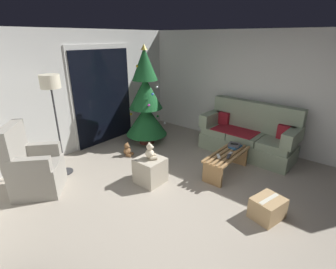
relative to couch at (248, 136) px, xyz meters
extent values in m
plane|color=#9E9384|center=(-2.32, -0.09, -0.40)|extent=(7.00, 7.00, 0.00)
cube|color=silver|center=(-2.32, 2.97, 0.85)|extent=(5.72, 0.12, 2.50)
cube|color=silver|center=(0.54, -0.09, 0.85)|extent=(0.12, 6.00, 2.50)
cube|color=silver|center=(-1.48, 2.90, 0.70)|extent=(1.60, 0.02, 2.20)
cube|color=black|center=(-1.48, 2.88, 0.65)|extent=(1.50, 0.02, 2.10)
cube|color=gray|center=(-0.07, 0.00, -0.23)|extent=(0.82, 1.92, 0.34)
cube|color=gray|center=(-0.11, -0.62, 0.01)|extent=(0.70, 0.62, 0.14)
cube|color=gray|center=(-0.09, 0.00, 0.01)|extent=(0.70, 0.62, 0.14)
cube|color=gray|center=(-0.07, 0.62, 0.01)|extent=(0.70, 0.62, 0.14)
cube|color=gray|center=(0.23, -0.01, 0.38)|extent=(0.26, 1.91, 0.60)
cube|color=gray|center=(-0.10, -0.87, 0.22)|extent=(0.77, 0.23, 0.28)
cube|color=gray|center=(-0.04, 0.87, 0.22)|extent=(0.77, 0.23, 0.28)
cube|color=maroon|center=(-0.10, 0.25, 0.09)|extent=(0.63, 0.92, 0.02)
cube|color=maroon|center=(0.07, -0.70, 0.22)|extent=(0.13, 0.32, 0.28)
cube|color=maroon|center=(0.12, 0.69, 0.22)|extent=(0.13, 0.32, 0.28)
cube|color=#9E7547|center=(-1.06, -0.24, -0.01)|extent=(1.10, 0.05, 0.04)
cube|color=#9E7547|center=(-1.06, -0.15, -0.01)|extent=(1.10, 0.05, 0.04)
cube|color=#9E7547|center=(-1.06, -0.06, -0.01)|extent=(1.10, 0.05, 0.04)
cube|color=#9E7547|center=(-1.06, 0.03, -0.01)|extent=(1.10, 0.05, 0.04)
cube|color=#9E7547|center=(-1.06, 0.12, -0.01)|extent=(1.10, 0.05, 0.04)
cube|color=#9E7547|center=(-1.55, -0.06, -0.22)|extent=(0.05, 0.36, 0.37)
cube|color=#9E7547|center=(-0.57, -0.06, -0.22)|extent=(0.05, 0.36, 0.37)
cube|color=#ADADB2|center=(-1.08, -0.12, 0.01)|extent=(0.16, 0.06, 0.02)
cube|color=silver|center=(-1.29, -0.01, 0.01)|extent=(0.15, 0.13, 0.02)
cube|color=#333338|center=(-1.19, -0.15, 0.01)|extent=(0.16, 0.08, 0.02)
cube|color=#285684|center=(-0.74, -0.06, 0.02)|extent=(0.27, 0.18, 0.04)
cube|color=#4C4C51|center=(-0.75, -0.03, 0.06)|extent=(0.22, 0.23, 0.03)
cube|color=black|center=(-0.77, -0.05, 0.08)|extent=(0.13, 0.16, 0.01)
cylinder|color=#4C1E19|center=(-0.96, 2.06, -0.35)|extent=(0.36, 0.36, 0.10)
cylinder|color=brown|center=(-0.96, 2.06, -0.24)|extent=(0.08, 0.08, 0.12)
cone|color=#195628|center=(-0.96, 2.06, 0.16)|extent=(0.94, 0.94, 0.69)
cone|color=#195628|center=(-0.96, 2.06, 0.79)|extent=(0.75, 0.75, 0.69)
cone|color=#195628|center=(-0.96, 2.06, 1.41)|extent=(0.55, 0.55, 0.69)
sphere|color=gold|center=(-1.10, 2.14, 1.37)|extent=(0.06, 0.06, 0.06)
sphere|color=#1E8C33|center=(-0.54, 2.09, 0.14)|extent=(0.06, 0.06, 0.06)
sphere|color=gold|center=(-1.07, 2.44, 0.25)|extent=(0.06, 0.06, 0.06)
sphere|color=blue|center=(-0.57, 2.14, 0.28)|extent=(0.06, 0.06, 0.06)
sphere|color=#1E8C33|center=(-0.89, 2.34, 0.77)|extent=(0.06, 0.06, 0.06)
sphere|color=white|center=(-0.75, 1.90, 0.91)|extent=(0.06, 0.06, 0.06)
sphere|color=white|center=(-0.57, 1.83, 0.03)|extent=(0.06, 0.06, 0.06)
sphere|color=blue|center=(-1.02, 1.78, 0.81)|extent=(0.06, 0.06, 0.06)
sphere|color=#B233A5|center=(-1.14, 1.79, 0.59)|extent=(0.06, 0.06, 0.06)
sphere|color=blue|center=(-1.16, 2.10, 1.17)|extent=(0.06, 0.06, 0.06)
cone|color=#EAD14C|center=(-0.96, 2.06, 1.75)|extent=(0.14, 0.14, 0.12)
cube|color=gray|center=(-3.50, 2.00, -0.24)|extent=(0.96, 0.96, 0.31)
cube|color=gray|center=(-3.50, 2.00, 0.00)|extent=(0.96, 0.96, 0.18)
cube|color=gray|center=(-3.70, 2.17, 0.41)|extent=(0.57, 0.62, 0.64)
cube|color=gray|center=(-3.30, 2.19, 0.20)|extent=(0.53, 0.49, 0.22)
cube|color=gray|center=(-3.67, 1.77, 0.20)|extent=(0.53, 0.49, 0.22)
cylinder|color=#2D2D30|center=(-2.95, 2.23, -0.39)|extent=(0.28, 0.28, 0.02)
cylinder|color=#2D2D30|center=(-2.95, 2.23, 0.40)|extent=(0.03, 0.03, 1.55)
cylinder|color=beige|center=(-2.95, 2.23, 1.27)|extent=(0.32, 0.32, 0.22)
cube|color=#B2A893|center=(-2.17, 0.80, -0.18)|extent=(0.44, 0.44, 0.44)
cylinder|color=beige|center=(-2.09, 0.80, 0.07)|extent=(0.13, 0.12, 0.06)
cylinder|color=beige|center=(-2.15, 0.72, 0.07)|extent=(0.13, 0.12, 0.06)
sphere|color=beige|center=(-2.17, 0.80, 0.14)|extent=(0.15, 0.15, 0.15)
sphere|color=beige|center=(-2.17, 0.80, 0.26)|extent=(0.11, 0.11, 0.11)
sphere|color=#F4E5C1|center=(-2.13, 0.77, 0.25)|extent=(0.04, 0.04, 0.04)
sphere|color=beige|center=(-2.14, 0.83, 0.31)|extent=(0.04, 0.04, 0.04)
sphere|color=beige|center=(-2.19, 0.77, 0.31)|extent=(0.04, 0.04, 0.04)
sphere|color=beige|center=(-2.11, 0.84, 0.15)|extent=(0.06, 0.06, 0.06)
sphere|color=beige|center=(-2.19, 0.73, 0.15)|extent=(0.06, 0.06, 0.06)
cylinder|color=brown|center=(-1.66, 1.85, -0.37)|extent=(0.10, 0.13, 0.06)
cylinder|color=brown|center=(-1.76, 1.82, -0.37)|extent=(0.10, 0.13, 0.06)
sphere|color=brown|center=(-1.73, 1.89, -0.30)|extent=(0.15, 0.15, 0.15)
sphere|color=brown|center=(-1.73, 1.89, -0.18)|extent=(0.11, 0.11, 0.11)
sphere|color=#A37A51|center=(-1.71, 1.84, -0.19)|extent=(0.04, 0.04, 0.04)
sphere|color=brown|center=(-1.69, 1.90, -0.13)|extent=(0.04, 0.04, 0.04)
sphere|color=brown|center=(-1.77, 1.88, -0.13)|extent=(0.04, 0.04, 0.04)
sphere|color=brown|center=(-1.66, 1.89, -0.29)|extent=(0.06, 0.06, 0.06)
sphere|color=brown|center=(-1.79, 1.85, -0.29)|extent=(0.06, 0.06, 0.06)
cube|color=tan|center=(-1.81, -1.08, -0.25)|extent=(0.49, 0.44, 0.30)
cube|color=beige|center=(-1.81, -1.08, -0.10)|extent=(0.38, 0.15, 0.00)
camera|label=1|loc=(-4.87, -1.85, 1.95)|focal=26.88mm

